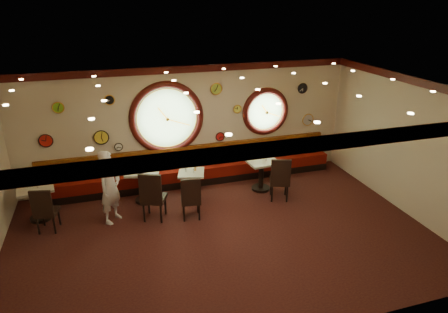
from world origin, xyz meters
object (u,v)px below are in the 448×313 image
at_px(chair_c, 191,196).
at_px(condiment_b_salt, 141,166).
at_px(table_b, 144,181).
at_px(chair_d, 280,177).
at_px(condiment_a_pepper, 37,186).
at_px(condiment_c_salt, 186,170).
at_px(condiment_c_bottle, 195,167).
at_px(condiment_d_pepper, 266,159).
at_px(condiment_b_bottle, 147,166).
at_px(condiment_d_salt, 255,157).
at_px(condiment_a_bottle, 40,181).
at_px(chair_b, 152,194).
at_px(table_d, 261,171).
at_px(table_c, 192,181).
at_px(condiment_d_bottle, 264,156).
at_px(condiment_a_salt, 27,185).
at_px(chair_a, 44,208).
at_px(waiter, 110,187).
at_px(condiment_b_pepper, 142,169).
at_px(table_a, 37,199).
at_px(condiment_c_pepper, 193,171).

relative_size(chair_c, condiment_b_salt, 7.32).
bearing_deg(table_b, condiment_b_salt, 101.78).
height_order(chair_d, condiment_a_pepper, chair_d).
bearing_deg(condiment_c_salt, chair_d, -22.33).
xyz_separation_m(condiment_b_salt, condiment_c_bottle, (1.32, -0.18, -0.14)).
relative_size(chair_c, condiment_c_bottle, 3.95).
xyz_separation_m(condiment_d_pepper, condiment_b_bottle, (-3.03, 0.38, 0.05)).
distance_m(condiment_d_salt, condiment_a_bottle, 5.23).
bearing_deg(condiment_a_bottle, chair_b, -21.64).
bearing_deg(condiment_a_bottle, table_d, -2.17).
bearing_deg(condiment_b_bottle, table_c, -8.39).
xyz_separation_m(condiment_b_salt, condiment_d_bottle, (3.16, -0.30, 0.01)).
distance_m(chair_b, condiment_a_salt, 2.80).
relative_size(chair_d, condiment_d_pepper, 8.04).
bearing_deg(condiment_b_salt, condiment_a_pepper, -171.15).
distance_m(table_c, chair_d, 2.25).
distance_m(condiment_d_salt, condiment_d_bottle, 0.26).
xyz_separation_m(chair_d, condiment_c_salt, (-2.20, 0.90, 0.10)).
height_order(condiment_a_pepper, condiment_a_bottle, condiment_a_bottle).
relative_size(table_b, condiment_c_bottle, 5.86).
height_order(condiment_a_salt, condiment_d_bottle, condiment_d_bottle).
bearing_deg(table_c, condiment_c_bottle, 26.93).
relative_size(chair_a, condiment_c_salt, 5.84).
xyz_separation_m(chair_a, condiment_c_bottle, (3.51, 0.75, 0.18)).
bearing_deg(condiment_b_salt, table_b, -78.22).
bearing_deg(condiment_a_pepper, chair_a, -74.68).
relative_size(table_d, waiter, 0.50).
distance_m(chair_b, condiment_a_bottle, 2.61).
bearing_deg(condiment_b_salt, chair_c, -54.35).
relative_size(chair_b, condiment_b_pepper, 7.05).
bearing_deg(table_a, condiment_d_salt, 0.35).
bearing_deg(condiment_a_salt, condiment_c_pepper, -0.28).
height_order(condiment_b_bottle, condiment_d_bottle, condiment_d_bottle).
bearing_deg(chair_d, condiment_d_bottle, 117.81).
distance_m(chair_a, waiter, 1.43).
bearing_deg(condiment_d_bottle, chair_a, -173.33).
distance_m(table_b, condiment_c_bottle, 1.32).
distance_m(condiment_a_pepper, condiment_c_pepper, 3.60).
height_order(table_c, condiment_c_bottle, condiment_c_bottle).
height_order(chair_a, condiment_c_bottle, chair_a).
distance_m(condiment_d_salt, condiment_c_pepper, 1.67).
distance_m(table_a, condiment_d_salt, 5.34).
bearing_deg(chair_b, condiment_b_bottle, 112.44).
bearing_deg(condiment_d_bottle, waiter, -172.11).
distance_m(table_a, condiment_a_salt, 0.39).
bearing_deg(condiment_c_salt, table_b, 176.95).
relative_size(condiment_b_bottle, condiment_c_bottle, 0.85).
bearing_deg(condiment_d_pepper, condiment_a_salt, 178.27).
relative_size(condiment_b_salt, condiment_b_pepper, 0.85).
distance_m(condiment_d_pepper, waiter, 3.96).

